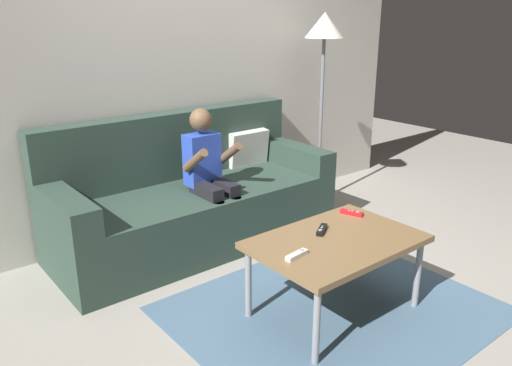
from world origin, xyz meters
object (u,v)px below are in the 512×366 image
object	(u,v)px
couch	(193,200)
game_remote_black_near_edge	(322,230)
coffee_table	(336,245)
person_seated_on_couch	(210,172)
game_remote_white_center	(297,255)
game_remote_red_far_corner	(352,213)
floor_lamp	(324,40)

from	to	relation	value
couch	game_remote_black_near_edge	world-z (taller)	couch
couch	coffee_table	world-z (taller)	couch
person_seated_on_couch	game_remote_white_center	bearing A→B (deg)	-102.19
couch	coffee_table	distance (m)	1.32
game_remote_black_near_edge	game_remote_red_far_corner	size ratio (longest dim) A/B	0.96
coffee_table	game_remote_white_center	size ratio (longest dim) A/B	6.39
couch	person_seated_on_couch	world-z (taller)	person_seated_on_couch
coffee_table	floor_lamp	distance (m)	2.03
game_remote_black_near_edge	game_remote_red_far_corner	bearing A→B (deg)	10.82
game_remote_red_far_corner	person_seated_on_couch	bearing A→B (deg)	113.13
person_seated_on_couch	game_remote_red_far_corner	xyz separation A→B (m)	(0.40, -0.94, -0.11)
game_remote_black_near_edge	game_remote_white_center	world-z (taller)	same
person_seated_on_couch	game_remote_white_center	xyz separation A→B (m)	(-0.25, -1.14, -0.11)
floor_lamp	game_remote_white_center	bearing A→B (deg)	-138.83
coffee_table	game_remote_white_center	bearing A→B (deg)	-175.99
game_remote_black_near_edge	floor_lamp	world-z (taller)	floor_lamp
coffee_table	game_remote_white_center	world-z (taller)	game_remote_white_center
person_seated_on_couch	floor_lamp	size ratio (longest dim) A/B	0.62
coffee_table	game_remote_black_near_edge	size ratio (longest dim) A/B	6.65
coffee_table	game_remote_black_near_edge	bearing A→B (deg)	87.41
person_seated_on_couch	game_remote_red_far_corner	bearing A→B (deg)	-66.87
couch	game_remote_red_far_corner	bearing A→B (deg)	-69.17
couch	game_remote_white_center	xyz separation A→B (m)	(-0.22, -1.33, 0.15)
couch	floor_lamp	bearing A→B (deg)	-0.16
person_seated_on_couch	game_remote_white_center	distance (m)	1.17
coffee_table	game_remote_black_near_edge	distance (m)	0.13
game_remote_white_center	floor_lamp	xyz separation A→B (m)	(1.52, 1.33, 0.94)
game_remote_black_near_edge	game_remote_red_far_corner	xyz separation A→B (m)	(0.32, 0.06, 0.00)
person_seated_on_couch	game_remote_black_near_edge	xyz separation A→B (m)	(0.08, -1.00, -0.11)
game_remote_black_near_edge	floor_lamp	bearing A→B (deg)	44.79
coffee_table	game_remote_red_far_corner	xyz separation A→B (m)	(0.33, 0.18, 0.05)
game_remote_black_near_edge	game_remote_white_center	size ratio (longest dim) A/B	0.96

